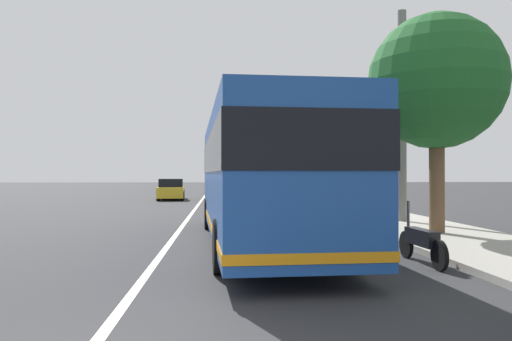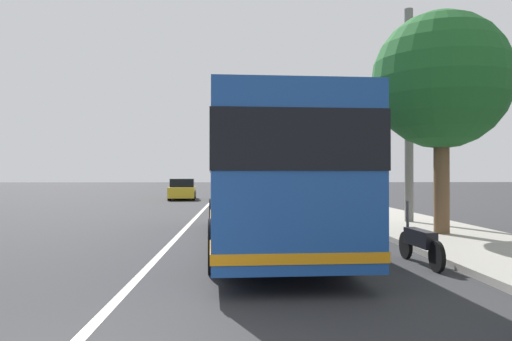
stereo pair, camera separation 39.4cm
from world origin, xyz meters
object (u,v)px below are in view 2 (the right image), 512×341
at_px(roadside_tree_mid_block, 441,81).
at_px(car_ahead_same_lane, 245,190).
at_px(coach_bus, 261,173).
at_px(utility_pole, 409,117).
at_px(motorcycle_nearest_curb, 420,242).
at_px(car_side_street, 182,190).

bearing_deg(roadside_tree_mid_block, car_ahead_same_lane, 13.84).
relative_size(coach_bus, roadside_tree_mid_block, 1.84).
xyz_separation_m(coach_bus, utility_pole, (4.52, -5.47, 1.99)).
height_order(motorcycle_nearest_curb, car_ahead_same_lane, car_ahead_same_lane).
distance_m(motorcycle_nearest_curb, utility_pole, 8.67).
distance_m(car_ahead_same_lane, roadside_tree_mid_block, 22.23).
relative_size(car_side_street, roadside_tree_mid_block, 0.72).
distance_m(roadside_tree_mid_block, utility_pole, 3.61).
bearing_deg(utility_pole, car_ahead_same_lane, 17.39).
xyz_separation_m(roadside_tree_mid_block, utility_pole, (3.55, -0.31, -0.60)).
bearing_deg(roadside_tree_mid_block, motorcycle_nearest_curb, 152.26).
relative_size(car_ahead_same_lane, roadside_tree_mid_block, 0.64).
distance_m(motorcycle_nearest_curb, roadside_tree_mid_block, 6.07).
relative_size(motorcycle_nearest_curb, car_ahead_same_lane, 0.50).
height_order(coach_bus, car_ahead_same_lane, coach_bus).
bearing_deg(car_ahead_same_lane, coach_bus, 177.27).
distance_m(car_side_street, roadside_tree_mid_block, 24.33).
xyz_separation_m(motorcycle_nearest_curb, car_ahead_same_lane, (25.33, 3.11, 0.26)).
height_order(car_ahead_same_lane, utility_pole, utility_pole).
height_order(motorcycle_nearest_curb, utility_pole, utility_pole).
distance_m(motorcycle_nearest_curb, car_ahead_same_lane, 25.52).
xyz_separation_m(coach_bus, roadside_tree_mid_block, (0.97, -5.16, 2.60)).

